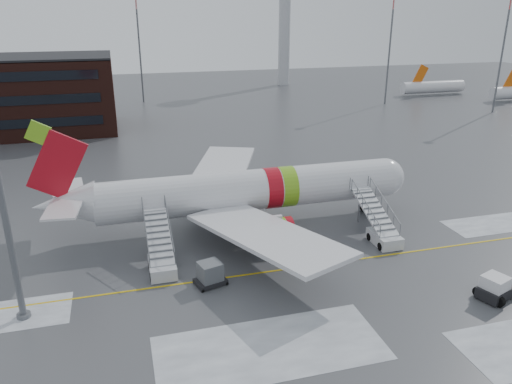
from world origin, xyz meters
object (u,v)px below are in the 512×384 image
object	(u,v)px
airstair_aft	(161,257)
uld_container	(210,274)
airstair_fwd	(381,229)
airliner	(240,192)
pushback_tug	(497,288)

from	to	relation	value
airstair_aft	uld_container	xyz separation A→B (m)	(3.30, -3.38, -0.22)
airstair_fwd	uld_container	size ratio (longest dim) A/B	3.02
airstair_fwd	uld_container	xyz separation A→B (m)	(-15.97, -3.38, -0.22)
airliner	uld_container	distance (m)	11.31
airstair_fwd	pushback_tug	distance (m)	11.16
airstair_fwd	airstair_aft	size ratio (longest dim) A/B	1.00
airliner	uld_container	xyz separation A→B (m)	(-4.80, -9.91, -2.58)
airliner	pushback_tug	distance (m)	22.66
airstair_aft	airstair_fwd	bearing A→B (deg)	0.00
uld_container	airliner	bearing A→B (deg)	64.15
uld_container	airstair_aft	bearing A→B (deg)	134.35
airstair_aft	pushback_tug	world-z (taller)	airstair_aft
airliner	airstair_aft	size ratio (longest dim) A/B	4.55
airstair_fwd	airstair_aft	bearing A→B (deg)	180.00
airstair_aft	airliner	bearing A→B (deg)	38.90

